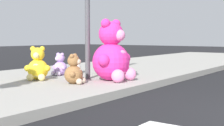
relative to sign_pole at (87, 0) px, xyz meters
The scene contains 8 objects.
sidewalk 2.19m from the sign_pole, 141.29° to the left, with size 28.00×4.40×0.15m, color #9E9B93.
sign_pole is the anchor object (origin of this frame).
plush_pink_large 1.32m from the sign_pole, 80.04° to the right, with size 1.00×0.87×1.29m.
plush_lavender 1.78m from the sign_pole, 82.75° to the left, with size 0.37×0.42×0.54m.
plush_yellow 1.77m from the sign_pole, 135.25° to the left, with size 0.52×0.50×0.72m.
plush_brown 1.66m from the sign_pole, 159.73° to the right, with size 0.44×0.42×0.59m.
plush_white 1.84m from the sign_pole, 58.43° to the left, with size 0.36×0.35×0.50m.
plush_tan 1.75m from the sign_pole, 11.84° to the left, with size 0.48×0.44×0.63m.
Camera 1 is at (-4.49, -0.17, 1.08)m, focal length 52.59 mm.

